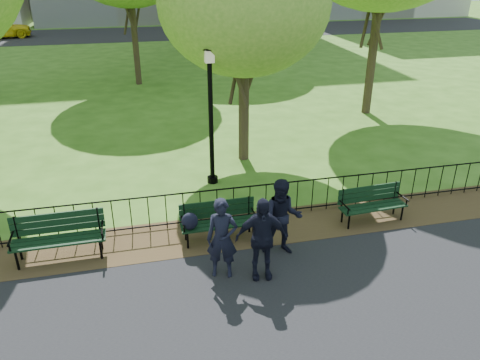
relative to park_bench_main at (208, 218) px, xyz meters
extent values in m
plane|color=#345C18|center=(0.56, -1.24, -0.59)|extent=(120.00, 120.00, 0.00)
cube|color=#3D2D18|center=(0.56, 0.26, -0.57)|extent=(60.00, 1.60, 0.01)
cube|color=black|center=(0.56, 33.76, -0.58)|extent=(70.00, 9.00, 0.01)
cylinder|color=black|center=(0.56, 0.76, 0.29)|extent=(24.00, 0.04, 0.04)
cylinder|color=black|center=(0.56, 0.76, -0.47)|extent=(24.00, 0.04, 0.04)
cylinder|color=black|center=(0.56, 0.76, -0.14)|extent=(0.02, 0.02, 0.90)
cube|color=black|center=(0.25, -0.03, -0.16)|extent=(1.70, 0.47, 0.04)
cube|color=black|center=(0.25, 0.22, 0.17)|extent=(1.70, 0.05, 0.43)
cylinder|color=black|center=(-0.48, -0.20, -0.37)|extent=(0.05, 0.05, 0.43)
cylinder|color=black|center=(0.99, -0.19, -0.37)|extent=(0.05, 0.05, 0.43)
cylinder|color=black|center=(-0.49, 0.14, -0.37)|extent=(0.05, 0.05, 0.43)
cylinder|color=black|center=(0.99, 0.15, -0.37)|extent=(0.05, 0.05, 0.43)
cylinder|color=black|center=(-0.55, -0.03, 0.01)|extent=(0.04, 0.53, 0.04)
cylinder|color=black|center=(1.05, -0.02, 0.01)|extent=(0.04, 0.53, 0.04)
ellipsoid|color=black|center=(-0.41, -0.13, 0.06)|extent=(0.36, 0.25, 0.40)
cube|color=black|center=(-3.12, 0.01, -0.12)|extent=(1.89, 0.52, 0.04)
cube|color=black|center=(-3.13, 0.28, 0.25)|extent=(1.88, 0.06, 0.47)
cylinder|color=black|center=(-3.94, -0.19, -0.35)|extent=(0.05, 0.05, 0.47)
cylinder|color=black|center=(-2.31, -0.17, -0.35)|extent=(0.05, 0.05, 0.47)
cylinder|color=black|center=(-3.94, 0.19, -0.35)|extent=(0.05, 0.05, 0.47)
cylinder|color=black|center=(-2.31, 0.21, -0.35)|extent=(0.05, 0.05, 0.47)
cylinder|color=black|center=(-4.01, 0.00, 0.07)|extent=(0.05, 0.59, 0.04)
cylinder|color=black|center=(-2.23, 0.02, 0.07)|extent=(0.05, 0.59, 0.04)
cube|color=black|center=(3.98, -0.06, -0.18)|extent=(1.66, 0.53, 0.04)
cube|color=black|center=(3.96, 0.18, 0.14)|extent=(1.64, 0.13, 0.41)
cylinder|color=black|center=(3.28, -0.26, -0.38)|extent=(0.05, 0.05, 0.41)
cylinder|color=black|center=(4.70, -0.18, -0.38)|extent=(0.05, 0.05, 0.41)
cylinder|color=black|center=(3.26, 0.07, -0.38)|extent=(0.05, 0.05, 0.41)
cylinder|color=black|center=(4.68, 0.15, -0.38)|extent=(0.05, 0.05, 0.41)
cylinder|color=black|center=(3.20, -0.10, -0.01)|extent=(0.07, 0.51, 0.04)
cylinder|color=black|center=(4.75, -0.01, -0.01)|extent=(0.07, 0.51, 0.04)
cylinder|color=black|center=(0.65, 3.03, -0.50)|extent=(0.30, 0.30, 0.17)
cylinder|color=black|center=(0.65, 3.03, 1.13)|extent=(0.13, 0.13, 3.42)
cube|color=beige|center=(0.65, 3.03, 2.94)|extent=(0.24, 0.24, 0.32)
cone|color=black|center=(0.65, 3.03, 3.16)|extent=(0.34, 0.34, 0.13)
cylinder|color=#2D2116|center=(1.93, 4.54, 0.85)|extent=(0.32, 0.32, 2.87)
ellipsoid|color=#598B29|center=(1.93, 4.54, 4.10)|extent=(4.84, 4.84, 4.11)
cylinder|color=#2D2116|center=(8.04, 8.19, 1.56)|extent=(0.34, 0.34, 4.29)
cylinder|color=#2D2116|center=(-0.91, 15.41, 1.40)|extent=(0.31, 0.31, 3.97)
cylinder|color=#2D2116|center=(4.38, 22.82, 1.93)|extent=(0.33, 0.33, 5.02)
imported|color=black|center=(0.07, -1.28, 0.26)|extent=(0.69, 0.55, 1.67)
imported|color=black|center=(1.45, -0.81, 0.28)|extent=(0.91, 0.62, 1.70)
imported|color=black|center=(0.80, -1.50, 0.29)|extent=(1.06, 0.54, 1.73)
imported|color=#B4B7BC|center=(5.99, 34.10, 0.24)|extent=(5.26, 3.37, 1.64)
imported|color=black|center=(8.13, 32.34, 0.10)|extent=(4.85, 2.49, 1.35)
camera|label=1|loc=(-1.37, -8.84, 5.13)|focal=35.00mm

